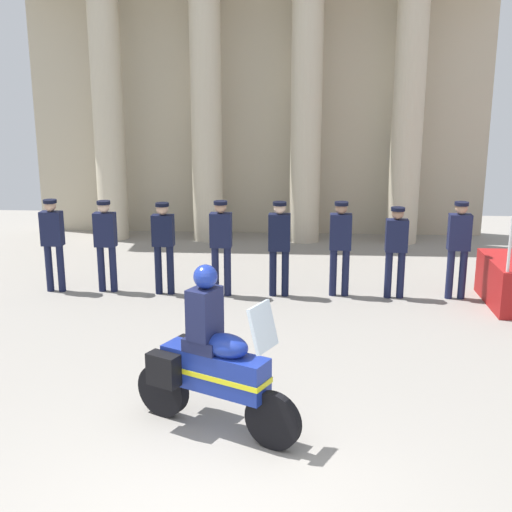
{
  "coord_description": "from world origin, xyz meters",
  "views": [
    {
      "loc": [
        0.76,
        -5.28,
        3.79
      ],
      "look_at": [
        0.2,
        3.89,
        1.37
      ],
      "focal_mm": 47.38,
      "sensor_mm": 36.0,
      "label": 1
    }
  ],
  "objects_px": {
    "officer_in_row_7": "(459,242)",
    "motorcycle_with_rider": "(209,363)",
    "officer_in_row_1": "(106,239)",
    "officer_in_row_2": "(163,241)",
    "officer_in_row_0": "(53,238)",
    "officer_in_row_5": "(340,241)",
    "officer_in_row_3": "(221,240)",
    "officer_in_row_6": "(396,245)",
    "officer_in_row_4": "(279,241)"
  },
  "relations": [
    {
      "from": "officer_in_row_4",
      "to": "officer_in_row_5",
      "type": "height_order",
      "value": "officer_in_row_4"
    },
    {
      "from": "officer_in_row_6",
      "to": "motorcycle_with_rider",
      "type": "height_order",
      "value": "motorcycle_with_rider"
    },
    {
      "from": "officer_in_row_3",
      "to": "officer_in_row_4",
      "type": "bearing_deg",
      "value": -176.25
    },
    {
      "from": "officer_in_row_3",
      "to": "officer_in_row_0",
      "type": "bearing_deg",
      "value": 0.51
    },
    {
      "from": "officer_in_row_0",
      "to": "officer_in_row_3",
      "type": "bearing_deg",
      "value": -179.49
    },
    {
      "from": "officer_in_row_7",
      "to": "officer_in_row_0",
      "type": "bearing_deg",
      "value": 1.75
    },
    {
      "from": "officer_in_row_0",
      "to": "officer_in_row_6",
      "type": "bearing_deg",
      "value": -178.43
    },
    {
      "from": "officer_in_row_2",
      "to": "motorcycle_with_rider",
      "type": "relative_size",
      "value": 0.87
    },
    {
      "from": "officer_in_row_1",
      "to": "motorcycle_with_rider",
      "type": "height_order",
      "value": "motorcycle_with_rider"
    },
    {
      "from": "officer_in_row_5",
      "to": "officer_in_row_1",
      "type": "bearing_deg",
      "value": 1.76
    },
    {
      "from": "officer_in_row_0",
      "to": "officer_in_row_5",
      "type": "relative_size",
      "value": 1.0
    },
    {
      "from": "officer_in_row_0",
      "to": "officer_in_row_2",
      "type": "distance_m",
      "value": 2.03
    },
    {
      "from": "officer_in_row_4",
      "to": "officer_in_row_6",
      "type": "bearing_deg",
      "value": -177.95
    },
    {
      "from": "officer_in_row_2",
      "to": "officer_in_row_7",
      "type": "relative_size",
      "value": 0.96
    },
    {
      "from": "officer_in_row_2",
      "to": "officer_in_row_4",
      "type": "bearing_deg",
      "value": -178.02
    },
    {
      "from": "motorcycle_with_rider",
      "to": "officer_in_row_0",
      "type": "bearing_deg",
      "value": 152.57
    },
    {
      "from": "officer_in_row_1",
      "to": "officer_in_row_7",
      "type": "height_order",
      "value": "officer_in_row_7"
    },
    {
      "from": "officer_in_row_1",
      "to": "officer_in_row_6",
      "type": "xyz_separation_m",
      "value": [
        5.19,
        -0.06,
        -0.03
      ]
    },
    {
      "from": "officer_in_row_6",
      "to": "officer_in_row_3",
      "type": "bearing_deg",
      "value": 2.62
    },
    {
      "from": "officer_in_row_6",
      "to": "officer_in_row_2",
      "type": "bearing_deg",
      "value": 2.01
    },
    {
      "from": "officer_in_row_1",
      "to": "officer_in_row_2",
      "type": "distance_m",
      "value": 1.08
    },
    {
      "from": "officer_in_row_2",
      "to": "officer_in_row_5",
      "type": "height_order",
      "value": "officer_in_row_5"
    },
    {
      "from": "officer_in_row_3",
      "to": "motorcycle_with_rider",
      "type": "bearing_deg",
      "value": 96.5
    },
    {
      "from": "officer_in_row_3",
      "to": "officer_in_row_7",
      "type": "relative_size",
      "value": 0.99
    },
    {
      "from": "officer_in_row_3",
      "to": "officer_in_row_7",
      "type": "bearing_deg",
      "value": -177.33
    },
    {
      "from": "officer_in_row_0",
      "to": "officer_in_row_3",
      "type": "relative_size",
      "value": 0.99
    },
    {
      "from": "officer_in_row_0",
      "to": "officer_in_row_5",
      "type": "height_order",
      "value": "officer_in_row_5"
    },
    {
      "from": "officer_in_row_5",
      "to": "officer_in_row_7",
      "type": "bearing_deg",
      "value": -179.64
    },
    {
      "from": "officer_in_row_0",
      "to": "officer_in_row_3",
      "type": "xyz_separation_m",
      "value": [
        3.07,
        -0.06,
        0.01
      ]
    },
    {
      "from": "officer_in_row_7",
      "to": "officer_in_row_2",
      "type": "bearing_deg",
      "value": 2.18
    },
    {
      "from": "officer_in_row_6",
      "to": "officer_in_row_7",
      "type": "height_order",
      "value": "officer_in_row_7"
    },
    {
      "from": "officer_in_row_1",
      "to": "motorcycle_with_rider",
      "type": "distance_m",
      "value": 5.52
    },
    {
      "from": "officer_in_row_1",
      "to": "officer_in_row_3",
      "type": "relative_size",
      "value": 0.98
    },
    {
      "from": "officer_in_row_3",
      "to": "officer_in_row_7",
      "type": "distance_m",
      "value": 4.16
    },
    {
      "from": "officer_in_row_6",
      "to": "officer_in_row_0",
      "type": "bearing_deg",
      "value": 1.57
    },
    {
      "from": "officer_in_row_3",
      "to": "officer_in_row_5",
      "type": "relative_size",
      "value": 1.01
    },
    {
      "from": "officer_in_row_5",
      "to": "officer_in_row_7",
      "type": "relative_size",
      "value": 0.98
    },
    {
      "from": "officer_in_row_4",
      "to": "officer_in_row_7",
      "type": "height_order",
      "value": "officer_in_row_7"
    },
    {
      "from": "officer_in_row_1",
      "to": "officer_in_row_6",
      "type": "bearing_deg",
      "value": -179.01
    },
    {
      "from": "officer_in_row_7",
      "to": "motorcycle_with_rider",
      "type": "bearing_deg",
      "value": 54.03
    },
    {
      "from": "officer_in_row_0",
      "to": "officer_in_row_1",
      "type": "bearing_deg",
      "value": -175.31
    },
    {
      "from": "officer_in_row_2",
      "to": "officer_in_row_7",
      "type": "xyz_separation_m",
      "value": [
        5.2,
        0.05,
        0.04
      ]
    },
    {
      "from": "officer_in_row_6",
      "to": "motorcycle_with_rider",
      "type": "relative_size",
      "value": 0.85
    },
    {
      "from": "officer_in_row_2",
      "to": "officer_in_row_6",
      "type": "distance_m",
      "value": 4.12
    },
    {
      "from": "officer_in_row_4",
      "to": "officer_in_row_5",
      "type": "bearing_deg",
      "value": -173.99
    },
    {
      "from": "officer_in_row_3",
      "to": "officer_in_row_6",
      "type": "xyz_separation_m",
      "value": [
        3.08,
        0.05,
        -0.05
      ]
    },
    {
      "from": "officer_in_row_1",
      "to": "officer_in_row_6",
      "type": "relative_size",
      "value": 1.03
    },
    {
      "from": "officer_in_row_1",
      "to": "motorcycle_with_rider",
      "type": "xyz_separation_m",
      "value": [
        2.52,
        -4.91,
        -0.2
      ]
    },
    {
      "from": "officer_in_row_3",
      "to": "officer_in_row_2",
      "type": "bearing_deg",
      "value": 0.21
    },
    {
      "from": "officer_in_row_1",
      "to": "officer_in_row_5",
      "type": "distance_m",
      "value": 4.22
    }
  ]
}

